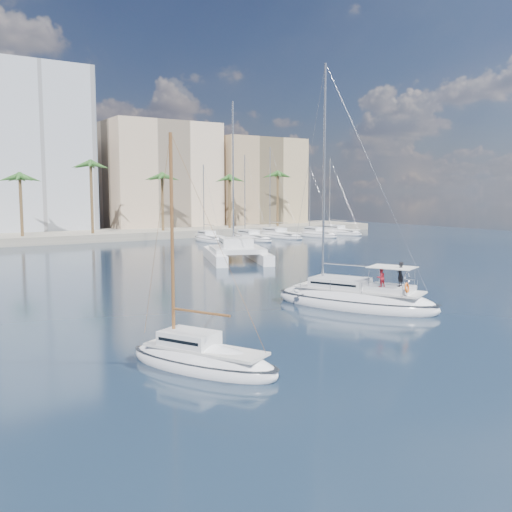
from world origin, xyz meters
TOP-DOWN VIEW (x-y plane):
  - ground at (0.00, 0.00)m, footprint 160.00×160.00m
  - quay at (0.00, 61.00)m, footprint 120.00×14.00m
  - building_beige at (22.00, 70.00)m, footprint 20.00×14.00m
  - building_tan_right at (42.00, 68.00)m, footprint 18.00×12.00m
  - palm_centre at (0.00, 57.00)m, footprint 3.60×3.60m
  - palm_right at (34.00, 57.00)m, footprint 3.60×3.60m
  - main_sloop at (4.30, -1.89)m, footprint 7.94×11.69m
  - small_sloop at (-10.30, -8.03)m, footprint 5.36×7.69m
  - catamaran at (10.89, 24.00)m, footprint 9.96×13.31m
  - seagull at (1.02, 0.18)m, footprint 1.15×0.49m
  - moored_yacht_a at (20.00, 47.00)m, footprint 3.37×9.52m
  - moored_yacht_b at (26.50, 45.00)m, footprint 3.32×10.83m
  - moored_yacht_c at (33.00, 47.00)m, footprint 3.98×12.33m
  - moored_yacht_d at (39.50, 45.00)m, footprint 3.52×9.55m
  - moored_yacht_e at (46.00, 47.00)m, footprint 4.61×11.11m

SIDE VIEW (x-z plane):
  - ground at x=0.00m, z-range 0.00..0.00m
  - moored_yacht_a at x=20.00m, z-range -5.95..5.95m
  - moored_yacht_b at x=26.50m, z-range -6.86..6.86m
  - moored_yacht_c at x=33.00m, z-range -7.77..7.77m
  - moored_yacht_d at x=39.50m, z-range -5.95..5.95m
  - moored_yacht_e at x=46.00m, z-range -6.86..6.86m
  - small_sloop at x=-10.30m, z-range -4.93..5.73m
  - main_sloop at x=4.30m, z-range -7.82..8.85m
  - quay at x=0.00m, z-range 0.00..1.20m
  - seagull at x=1.02m, z-range 0.98..1.19m
  - catamaran at x=10.89m, z-range -7.57..9.86m
  - building_tan_right at x=42.00m, z-range 0.00..18.00m
  - building_beige at x=22.00m, z-range 0.00..20.00m
  - palm_centre at x=0.00m, z-range 4.13..16.43m
  - palm_right at x=34.00m, z-range 4.13..16.43m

